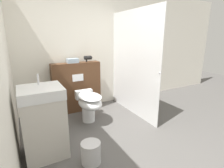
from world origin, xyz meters
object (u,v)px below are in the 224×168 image
object	(u,v)px
sink_vanity	(44,122)
hair_drier	(88,58)
waste_bin	(91,153)
toilet	(89,104)

from	to	relation	value
sink_vanity	hair_drier	world-z (taller)	hair_drier
waste_bin	sink_vanity	bearing A→B (deg)	135.62
hair_drier	waste_bin	xyz separation A→B (m)	(-0.61, -1.61, -0.97)
sink_vanity	toilet	bearing A→B (deg)	34.41
toilet	sink_vanity	distance (m)	1.01
sink_vanity	hair_drier	distance (m)	1.70
hair_drier	sink_vanity	bearing A→B (deg)	-132.54
hair_drier	waste_bin	size ratio (longest dim) A/B	0.64
toilet	hair_drier	size ratio (longest dim) A/B	3.77
toilet	sink_vanity	xyz separation A→B (m)	(-0.83, -0.57, 0.11)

